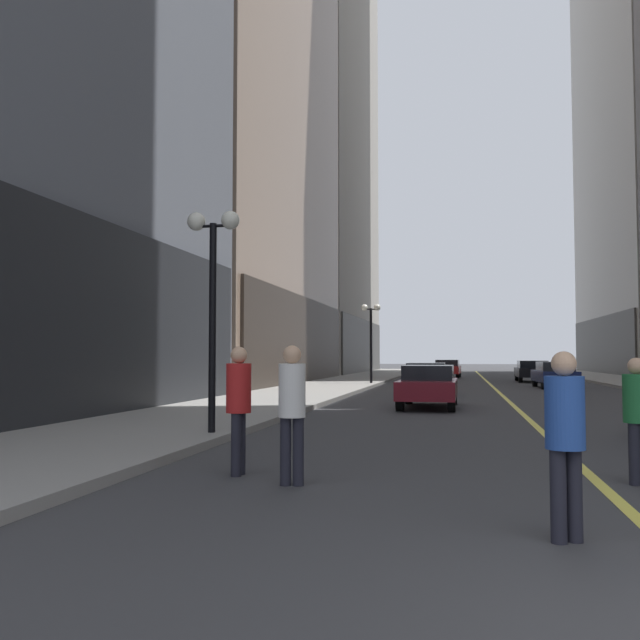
# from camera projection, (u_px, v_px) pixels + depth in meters

# --- Properties ---
(ground_plane) EXTENTS (200.00, 200.00, 0.00)m
(ground_plane) POSITION_uv_depth(u_px,v_px,m) (491.00, 385.00, 37.59)
(ground_plane) COLOR #38383A
(sidewalk_left) EXTENTS (4.50, 78.00, 0.15)m
(sidewalk_left) POSITION_uv_depth(u_px,v_px,m) (343.00, 383.00, 39.23)
(sidewalk_left) COLOR gray
(sidewalk_left) RESTS_ON ground
(lane_centre_stripe) EXTENTS (0.16, 70.00, 0.01)m
(lane_centre_stripe) POSITION_uv_depth(u_px,v_px,m) (491.00, 385.00, 37.59)
(lane_centre_stripe) COLOR #E5D64C
(lane_centre_stripe) RESTS_ON ground
(building_left_far) EXTENTS (14.31, 26.00, 67.95)m
(building_left_far) POSITION_uv_depth(u_px,v_px,m) (291.00, 26.00, 67.30)
(building_left_far) COLOR #A8A399
(building_left_far) RESTS_ON ground
(car_maroon) EXTENTS (1.77, 4.41, 1.32)m
(car_maroon) POSITION_uv_depth(u_px,v_px,m) (428.00, 385.00, 21.53)
(car_maroon) COLOR maroon
(car_maroon) RESTS_ON ground
(car_grey) EXTENTS (1.77, 4.29, 1.32)m
(car_grey) POSITION_uv_depth(u_px,v_px,m) (426.00, 377.00, 28.67)
(car_grey) COLOR slate
(car_grey) RESTS_ON ground
(car_navy) EXTENTS (1.88, 4.43, 1.32)m
(car_navy) POSITION_uv_depth(u_px,v_px,m) (555.00, 374.00, 34.52)
(car_navy) COLOR #141E4C
(car_navy) RESTS_ON ground
(car_black) EXTENTS (1.94, 4.69, 1.32)m
(car_black) POSITION_uv_depth(u_px,v_px,m) (532.00, 370.00, 42.89)
(car_black) COLOR black
(car_black) RESTS_ON ground
(car_red) EXTENTS (2.05, 4.27, 1.32)m
(car_red) POSITION_uv_depth(u_px,v_px,m) (447.00, 368.00, 51.25)
(car_red) COLOR #B21919
(car_red) RESTS_ON ground
(pedestrian_in_white_shirt) EXTENTS (0.38, 0.38, 1.75)m
(pedestrian_in_white_shirt) POSITION_uv_depth(u_px,v_px,m) (292.00, 403.00, 8.63)
(pedestrian_in_white_shirt) COLOR black
(pedestrian_in_white_shirt) RESTS_ON ground
(pedestrian_in_blue_hoodie) EXTENTS (0.46, 0.46, 1.66)m
(pedestrian_in_blue_hoodie) POSITION_uv_depth(u_px,v_px,m) (565.00, 431.00, 6.01)
(pedestrian_in_blue_hoodie) COLOR black
(pedestrian_in_blue_hoodie) RESTS_ON ground
(pedestrian_in_red_jacket) EXTENTS (0.36, 0.36, 1.74)m
(pedestrian_in_red_jacket) POSITION_uv_depth(u_px,v_px,m) (239.00, 400.00, 9.36)
(pedestrian_in_red_jacket) COLOR black
(pedestrian_in_red_jacket) RESTS_ON ground
(pedestrian_in_green_parka) EXTENTS (0.48, 0.48, 1.59)m
(pedestrian_in_green_parka) POSITION_uv_depth(u_px,v_px,m) (637.00, 411.00, 8.69)
(pedestrian_in_green_parka) COLOR black
(pedestrian_in_green_parka) RESTS_ON ground
(street_lamp_left_near) EXTENTS (1.06, 0.36, 4.43)m
(street_lamp_left_near) POSITION_uv_depth(u_px,v_px,m) (213.00, 271.00, 13.36)
(street_lamp_left_near) COLOR black
(street_lamp_left_near) RESTS_ON ground
(street_lamp_left_far) EXTENTS (1.06, 0.36, 4.43)m
(street_lamp_left_far) POSITION_uv_depth(u_px,v_px,m) (371.00, 326.00, 37.35)
(street_lamp_left_far) COLOR black
(street_lamp_left_far) RESTS_ON ground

